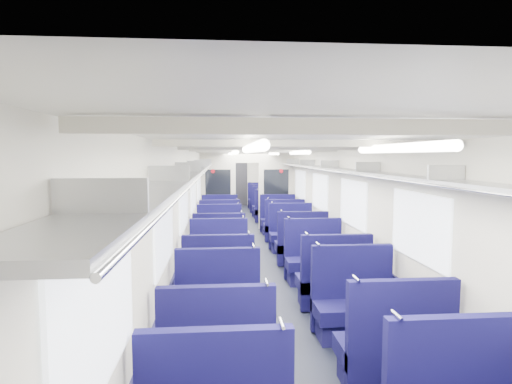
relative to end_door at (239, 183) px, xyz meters
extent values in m
cube|color=black|center=(0.00, -8.94, -1.00)|extent=(2.80, 18.00, 0.01)
cube|color=silver|center=(0.00, -8.94, 1.35)|extent=(2.80, 18.00, 0.01)
cube|color=beige|center=(-1.40, -8.94, 0.18)|extent=(0.02, 18.00, 2.35)
cube|color=#14113A|center=(-1.39, -8.94, -0.65)|extent=(0.03, 17.90, 0.70)
cube|color=beige|center=(1.40, -8.94, 0.18)|extent=(0.02, 18.00, 2.35)
cube|color=#14113A|center=(1.39, -8.94, -0.65)|extent=(0.03, 17.90, 0.70)
cube|color=beige|center=(0.00, 0.06, 0.18)|extent=(2.80, 0.02, 2.35)
cube|color=#B2B5BA|center=(-1.22, -8.94, 0.97)|extent=(0.34, 17.40, 0.04)
cylinder|color=silver|center=(-1.04, -8.94, 0.95)|extent=(0.02, 17.40, 0.02)
cube|color=#B2B5BA|center=(-1.22, -16.94, 1.05)|extent=(0.34, 0.03, 0.14)
cube|color=#B2B5BA|center=(-1.22, -14.94, 1.05)|extent=(0.34, 0.03, 0.14)
cube|color=#B2B5BA|center=(-1.22, -12.94, 1.05)|extent=(0.34, 0.03, 0.14)
cube|color=#B2B5BA|center=(-1.22, -10.94, 1.05)|extent=(0.34, 0.03, 0.14)
cube|color=#B2B5BA|center=(-1.22, -8.94, 1.05)|extent=(0.34, 0.03, 0.14)
cube|color=#B2B5BA|center=(-1.22, -6.94, 1.05)|extent=(0.34, 0.03, 0.14)
cube|color=#B2B5BA|center=(-1.22, -4.94, 1.05)|extent=(0.34, 0.03, 0.14)
cube|color=#B2B5BA|center=(-1.22, -2.94, 1.05)|extent=(0.34, 0.03, 0.14)
cube|color=#B2B5BA|center=(-1.22, -0.94, 1.05)|extent=(0.34, 0.03, 0.14)
cube|color=#B2B5BA|center=(1.22, -8.94, 0.97)|extent=(0.34, 17.40, 0.04)
cylinder|color=silver|center=(1.04, -8.94, 0.95)|extent=(0.02, 17.40, 0.02)
cube|color=#B2B5BA|center=(1.22, -14.94, 1.05)|extent=(0.34, 0.03, 0.14)
cube|color=#B2B5BA|center=(1.22, -12.94, 1.05)|extent=(0.34, 0.03, 0.14)
cube|color=#B2B5BA|center=(1.22, -10.94, 1.05)|extent=(0.34, 0.03, 0.14)
cube|color=#B2B5BA|center=(1.22, -8.94, 1.05)|extent=(0.34, 0.03, 0.14)
cube|color=#B2B5BA|center=(1.22, -6.94, 1.05)|extent=(0.34, 0.03, 0.14)
cube|color=#B2B5BA|center=(1.22, -4.94, 1.05)|extent=(0.34, 0.03, 0.14)
cube|color=#B2B5BA|center=(1.22, -2.94, 1.05)|extent=(0.34, 0.03, 0.14)
cube|color=#B2B5BA|center=(1.22, -0.94, 1.05)|extent=(0.34, 0.03, 0.14)
cube|color=white|center=(-1.38, -16.44, 0.42)|extent=(0.02, 1.30, 0.75)
cube|color=white|center=(-1.38, -14.14, 0.42)|extent=(0.02, 1.30, 0.75)
cube|color=white|center=(-1.38, -11.84, 0.42)|extent=(0.02, 1.30, 0.75)
cube|color=white|center=(-1.38, -9.54, 0.42)|extent=(0.02, 1.30, 0.75)
cube|color=white|center=(-1.38, -7.24, 0.42)|extent=(0.02, 1.30, 0.75)
cube|color=white|center=(-1.38, -4.44, 0.42)|extent=(0.02, 1.30, 0.75)
cube|color=white|center=(-1.38, -2.14, 0.42)|extent=(0.02, 1.30, 0.75)
cube|color=white|center=(1.38, -14.14, 0.42)|extent=(0.02, 1.30, 0.75)
cube|color=white|center=(1.38, -11.84, 0.42)|extent=(0.02, 1.30, 0.75)
cube|color=white|center=(1.38, -9.54, 0.42)|extent=(0.02, 1.30, 0.75)
cube|color=white|center=(1.38, -7.24, 0.42)|extent=(0.02, 1.30, 0.75)
cube|color=white|center=(1.38, -4.44, 0.42)|extent=(0.02, 1.30, 0.75)
cube|color=white|center=(1.38, -2.14, 0.42)|extent=(0.02, 1.30, 0.75)
cube|color=beige|center=(0.00, -16.94, 1.31)|extent=(2.70, 0.06, 0.06)
cube|color=beige|center=(0.00, -14.94, 1.31)|extent=(2.70, 0.06, 0.06)
cube|color=beige|center=(0.00, -12.94, 1.31)|extent=(2.70, 0.06, 0.06)
cube|color=beige|center=(0.00, -10.94, 1.31)|extent=(2.70, 0.06, 0.06)
cube|color=beige|center=(0.00, -8.94, 1.31)|extent=(2.70, 0.06, 0.06)
cube|color=beige|center=(0.00, -6.94, 1.31)|extent=(2.70, 0.06, 0.06)
cube|color=beige|center=(0.00, -4.94, 1.31)|extent=(2.70, 0.06, 0.06)
cube|color=beige|center=(0.00, -2.94, 1.31)|extent=(2.70, 0.06, 0.06)
cube|color=beige|center=(0.00, -0.94, 1.31)|extent=(2.70, 0.06, 0.06)
cylinder|color=white|center=(-0.55, -15.44, 1.26)|extent=(0.07, 1.60, 0.07)
cylinder|color=white|center=(-0.55, -11.44, 1.26)|extent=(0.07, 1.60, 0.07)
cylinder|color=white|center=(-0.55, -7.94, 1.26)|extent=(0.07, 1.60, 0.07)
cylinder|color=white|center=(-0.55, -3.44, 1.26)|extent=(0.07, 1.60, 0.07)
cylinder|color=white|center=(0.55, -15.44, 1.26)|extent=(0.07, 1.60, 0.07)
cylinder|color=white|center=(0.55, -11.44, 1.26)|extent=(0.07, 1.60, 0.07)
cylinder|color=white|center=(0.55, -7.94, 1.26)|extent=(0.07, 1.60, 0.07)
cylinder|color=white|center=(0.55, -3.44, 1.26)|extent=(0.07, 1.60, 0.07)
cube|color=black|center=(0.00, 0.00, 0.00)|extent=(0.75, 0.06, 2.00)
cube|color=beige|center=(-0.88, -6.00, 0.18)|extent=(1.05, 0.08, 2.35)
cube|color=black|center=(-0.87, -6.05, 0.40)|extent=(0.76, 0.02, 0.80)
cylinder|color=red|center=(-1.02, -6.06, 0.75)|extent=(0.12, 0.01, 0.12)
cube|color=beige|center=(0.88, -6.00, 0.18)|extent=(1.05, 0.08, 2.35)
cube|color=black|center=(0.87, -6.05, 0.40)|extent=(0.76, 0.02, 0.80)
cylinder|color=red|center=(1.02, -6.06, 0.75)|extent=(0.12, 0.01, 0.12)
cube|color=beige|center=(0.00, -6.00, 1.17)|extent=(0.70, 0.08, 0.35)
cylinder|color=silver|center=(-0.40, -15.92, 0.12)|extent=(0.02, 0.15, 0.02)
cylinder|color=silver|center=(0.40, -15.85, 0.12)|extent=(0.02, 0.15, 0.02)
cube|color=#110E46|center=(-0.83, -14.82, -0.65)|extent=(1.02, 0.53, 0.17)
cube|color=#110E3A|center=(-0.83, -14.82, -0.87)|extent=(0.94, 0.43, 0.26)
cube|color=#110E46|center=(-0.83, -15.04, -0.44)|extent=(1.02, 0.10, 1.08)
cylinder|color=silver|center=(-0.40, -15.04, 0.12)|extent=(0.02, 0.15, 0.02)
cube|color=#110E46|center=(0.83, -14.78, -0.65)|extent=(1.02, 0.53, 0.17)
cube|color=#110E3A|center=(0.83, -14.78, -0.87)|extent=(0.94, 0.43, 0.26)
cube|color=#110E46|center=(0.83, -15.00, -0.44)|extent=(1.02, 0.10, 1.08)
cylinder|color=silver|center=(0.40, -15.00, 0.12)|extent=(0.02, 0.15, 0.02)
cube|color=#110E46|center=(-0.83, -13.81, -0.65)|extent=(1.02, 0.53, 0.17)
cube|color=#110E3A|center=(-0.83, -13.81, -0.87)|extent=(0.94, 0.43, 0.26)
cube|color=#110E46|center=(-0.83, -13.59, -0.44)|extent=(1.02, 0.10, 1.08)
cylinder|color=silver|center=(-0.40, -13.59, 0.12)|extent=(0.02, 0.15, 0.02)
cube|color=#110E46|center=(0.83, -13.76, -0.65)|extent=(1.02, 0.53, 0.17)
cube|color=#110E3A|center=(0.83, -13.76, -0.87)|extent=(0.94, 0.43, 0.26)
cube|color=#110E46|center=(0.83, -13.54, -0.44)|extent=(1.02, 0.10, 1.08)
cylinder|color=silver|center=(0.40, -13.54, 0.12)|extent=(0.02, 0.15, 0.02)
cube|color=#110E46|center=(-0.83, -12.52, -0.65)|extent=(1.02, 0.53, 0.17)
cube|color=#110E3A|center=(-0.83, -12.52, -0.87)|extent=(0.94, 0.43, 0.26)
cube|color=#110E46|center=(-0.83, -12.74, -0.44)|extent=(1.02, 0.10, 1.08)
cylinder|color=silver|center=(-0.40, -12.74, 0.12)|extent=(0.02, 0.15, 0.02)
cube|color=#110E46|center=(0.83, -12.64, -0.65)|extent=(1.02, 0.53, 0.17)
cube|color=#110E3A|center=(0.83, -12.64, -0.87)|extent=(0.94, 0.43, 0.26)
cube|color=#110E46|center=(0.83, -12.86, -0.44)|extent=(1.02, 0.10, 1.08)
cylinder|color=silver|center=(0.40, -12.86, 0.12)|extent=(0.02, 0.15, 0.02)
cube|color=#110E46|center=(-0.83, -11.42, -0.65)|extent=(1.02, 0.53, 0.17)
cube|color=#110E3A|center=(-0.83, -11.42, -0.87)|extent=(0.94, 0.43, 0.26)
cube|color=#110E46|center=(-0.83, -11.21, -0.44)|extent=(1.02, 0.10, 1.08)
cylinder|color=silver|center=(-0.40, -11.21, 0.12)|extent=(0.02, 0.15, 0.02)
cube|color=#110E46|center=(0.83, -11.54, -0.65)|extent=(1.02, 0.53, 0.17)
cube|color=#110E3A|center=(0.83, -11.54, -0.87)|extent=(0.94, 0.43, 0.26)
cube|color=#110E46|center=(0.83, -11.33, -0.44)|extent=(1.02, 0.10, 1.08)
cylinder|color=silver|center=(0.40, -11.33, 0.12)|extent=(0.02, 0.15, 0.02)
cube|color=#110E46|center=(-0.83, -10.31, -0.65)|extent=(1.02, 0.53, 0.17)
cube|color=#110E3A|center=(-0.83, -10.31, -0.87)|extent=(0.94, 0.43, 0.26)
cube|color=#110E46|center=(-0.83, -10.53, -0.44)|extent=(1.02, 0.10, 1.08)
cylinder|color=silver|center=(-0.40, -10.53, 0.12)|extent=(0.02, 0.15, 0.02)
cube|color=#110E46|center=(0.83, -10.21, -0.65)|extent=(1.02, 0.53, 0.17)
cube|color=#110E3A|center=(0.83, -10.21, -0.87)|extent=(0.94, 0.43, 0.26)
cube|color=#110E46|center=(0.83, -10.43, -0.44)|extent=(1.02, 0.10, 1.08)
cylinder|color=silver|center=(0.40, -10.43, 0.12)|extent=(0.02, 0.15, 0.02)
cube|color=#110E46|center=(-0.83, -9.23, -0.65)|extent=(1.02, 0.53, 0.17)
cube|color=#110E3A|center=(-0.83, -9.23, -0.87)|extent=(0.94, 0.43, 0.26)
cube|color=#110E46|center=(-0.83, -9.01, -0.44)|extent=(1.02, 0.10, 1.08)
cylinder|color=silver|center=(-0.40, -9.01, 0.12)|extent=(0.02, 0.15, 0.02)
cube|color=#110E46|center=(0.83, -9.15, -0.65)|extent=(1.02, 0.53, 0.17)
cube|color=#110E3A|center=(0.83, -9.15, -0.87)|extent=(0.94, 0.43, 0.26)
cube|color=#110E46|center=(0.83, -8.93, -0.44)|extent=(1.02, 0.10, 1.08)
cylinder|color=silver|center=(0.40, -8.93, 0.12)|extent=(0.02, 0.15, 0.02)
cube|color=#110E46|center=(-0.83, -7.85, -0.65)|extent=(1.02, 0.53, 0.17)
cube|color=#110E3A|center=(-0.83, -7.85, -0.87)|extent=(0.94, 0.43, 0.26)
cube|color=#110E46|center=(-0.83, -8.07, -0.44)|extent=(1.02, 0.10, 1.08)
cylinder|color=silver|center=(-0.40, -8.07, 0.12)|extent=(0.02, 0.15, 0.02)
cube|color=#110E46|center=(0.83, -7.86, -0.65)|extent=(1.02, 0.53, 0.17)
cube|color=#110E3A|center=(0.83, -7.86, -0.87)|extent=(0.94, 0.43, 0.26)
cube|color=#110E46|center=(0.83, -8.08, -0.44)|extent=(1.02, 0.10, 1.08)
cylinder|color=silver|center=(0.40, -8.08, 0.12)|extent=(0.02, 0.15, 0.02)
cube|color=#110E46|center=(-0.83, -6.89, -0.65)|extent=(1.02, 0.53, 0.17)
cube|color=#110E3A|center=(-0.83, -6.89, -0.87)|extent=(0.94, 0.43, 0.26)
cube|color=#110E46|center=(-0.83, -6.67, -0.44)|extent=(1.02, 0.10, 1.08)
cylinder|color=silver|center=(-0.40, -6.67, 0.12)|extent=(0.02, 0.15, 0.02)
cube|color=#110E46|center=(0.83, -6.92, -0.65)|extent=(1.02, 0.53, 0.17)
cube|color=#110E3A|center=(0.83, -6.92, -0.87)|extent=(0.94, 0.43, 0.26)
cube|color=#110E46|center=(0.83, -6.70, -0.44)|extent=(1.02, 0.10, 1.08)
cylinder|color=silver|center=(0.40, -6.70, 0.12)|extent=(0.02, 0.15, 0.02)
cube|color=#110E46|center=(-0.83, -4.85, -0.65)|extent=(1.02, 0.53, 0.17)
cube|color=#110E3A|center=(-0.83, -4.85, -0.87)|extent=(0.94, 0.43, 0.26)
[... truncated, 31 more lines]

